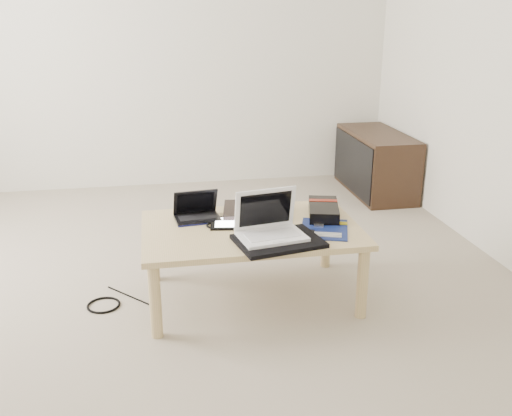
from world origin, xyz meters
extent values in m
plane|color=#AA9C8A|center=(0.00, 0.00, 0.00)|extent=(4.00, 4.00, 0.00)
cube|color=silver|center=(0.00, 2.05, 1.30)|extent=(4.00, 0.10, 2.60)
cube|color=silver|center=(0.00, -2.05, 1.30)|extent=(4.00, 0.10, 2.60)
cube|color=tan|center=(0.45, -0.17, 0.39)|extent=(1.10, 0.70, 0.03)
cylinder|color=tan|center=(-0.05, -0.47, 0.18)|extent=(0.06, 0.06, 0.37)
cylinder|color=tan|center=(0.95, -0.47, 0.18)|extent=(0.06, 0.06, 0.37)
cylinder|color=tan|center=(-0.05, 0.13, 0.18)|extent=(0.06, 0.06, 0.37)
cylinder|color=tan|center=(0.95, 0.13, 0.18)|extent=(0.06, 0.06, 0.37)
cube|color=#392617|center=(1.78, 1.45, 0.25)|extent=(0.40, 0.90, 0.50)
cube|color=black|center=(1.58, 1.45, 0.25)|extent=(0.02, 0.86, 0.44)
cube|color=black|center=(0.50, 0.02, 0.42)|extent=(0.37, 0.33, 0.03)
cube|color=black|center=(0.19, -0.02, 0.41)|extent=(0.25, 0.18, 0.01)
cube|color=black|center=(0.19, -0.02, 0.42)|extent=(0.20, 0.11, 0.00)
cube|color=black|center=(0.20, -0.08, 0.42)|extent=(0.05, 0.03, 0.00)
cube|color=black|center=(0.18, 0.03, 0.48)|extent=(0.24, 0.10, 0.14)
cube|color=black|center=(0.19, 0.02, 0.48)|extent=(0.20, 0.08, 0.11)
cube|color=#0C1147|center=(0.20, -0.10, 0.40)|extent=(0.23, 0.04, 0.01)
cube|color=black|center=(0.37, -0.12, 0.41)|extent=(0.25, 0.21, 0.01)
cube|color=white|center=(0.37, -0.12, 0.41)|extent=(0.20, 0.16, 0.00)
cube|color=#B0AFB4|center=(0.55, -0.15, 0.41)|extent=(0.07, 0.23, 0.02)
cube|color=gray|center=(0.55, -0.15, 0.42)|extent=(0.06, 0.18, 0.00)
cube|color=black|center=(0.54, -0.41, 0.41)|extent=(0.44, 0.36, 0.02)
cube|color=white|center=(0.51, -0.38, 0.43)|extent=(0.34, 0.26, 0.01)
cube|color=silver|center=(0.51, -0.39, 0.44)|extent=(0.27, 0.16, 0.00)
cube|color=white|center=(0.53, -0.46, 0.44)|extent=(0.07, 0.04, 0.00)
cube|color=white|center=(0.50, -0.29, 0.54)|extent=(0.31, 0.09, 0.21)
cube|color=black|center=(0.50, -0.30, 0.54)|extent=(0.26, 0.07, 0.17)
cube|color=#0B174B|center=(0.81, -0.28, 0.40)|extent=(0.31, 0.35, 0.01)
cube|color=#B0AFB4|center=(0.79, -0.23, 0.41)|extent=(0.06, 0.06, 0.01)
cube|color=gold|center=(0.90, -0.22, 0.41)|extent=(0.09, 0.04, 0.01)
cube|color=gold|center=(0.89, -0.23, 0.41)|extent=(0.09, 0.04, 0.01)
cube|color=silver|center=(0.80, -0.35, 0.41)|extent=(0.13, 0.05, 0.01)
cube|color=silver|center=(0.80, -0.37, 0.41)|extent=(0.13, 0.05, 0.01)
cube|color=silver|center=(0.79, -0.38, 0.41)|extent=(0.13, 0.05, 0.01)
cube|color=black|center=(0.74, -0.31, 0.41)|extent=(0.03, 0.03, 0.01)
cube|color=black|center=(0.86, -0.09, 0.43)|extent=(0.22, 0.33, 0.07)
cube|color=maroon|center=(0.87, -0.02, 0.47)|extent=(0.16, 0.08, 0.00)
torus|color=black|center=(0.27, -0.13, 0.41)|extent=(0.10, 0.10, 0.01)
torus|color=black|center=(-0.32, -0.14, 0.01)|extent=(0.21, 0.21, 0.01)
cylinder|color=black|center=(-0.19, -0.06, 0.00)|extent=(0.24, 0.26, 0.01)
camera|label=1|loc=(-0.02, -2.84, 1.46)|focal=40.00mm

